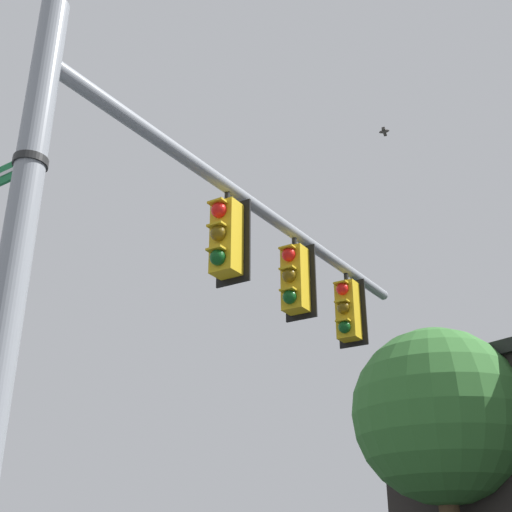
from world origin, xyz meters
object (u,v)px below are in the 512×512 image
(traffic_light_nearest_pole, at_px, (226,238))
(bird_flying, at_px, (384,131))
(traffic_light_mid_outer, at_px, (348,310))
(traffic_light_mid_inner, at_px, (295,279))
(street_name_sign, at_px, (12,171))

(traffic_light_nearest_pole, height_order, bird_flying, bird_flying)
(traffic_light_nearest_pole, distance_m, traffic_light_mid_outer, 3.60)
(traffic_light_nearest_pole, bearing_deg, traffic_light_mid_inner, -91.72)
(traffic_light_mid_outer, height_order, street_name_sign, traffic_light_mid_outer)
(traffic_light_nearest_pole, xyz_separation_m, bird_flying, (-0.92, -4.06, 3.73))
(traffic_light_nearest_pole, relative_size, street_name_sign, 0.99)
(traffic_light_mid_outer, distance_m, street_name_sign, 6.77)
(street_name_sign, bearing_deg, traffic_light_mid_outer, -94.12)
(bird_flying, bearing_deg, traffic_light_mid_outer, 29.60)
(traffic_light_nearest_pole, relative_size, traffic_light_mid_outer, 1.00)
(traffic_light_nearest_pole, bearing_deg, street_name_sign, 83.15)
(bird_flying, bearing_deg, street_name_sign, 79.81)
(traffic_light_mid_inner, bearing_deg, traffic_light_nearest_pole, 88.28)
(street_name_sign, height_order, bird_flying, bird_flying)
(street_name_sign, xyz_separation_m, bird_flying, (-1.29, -7.20, 4.16))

